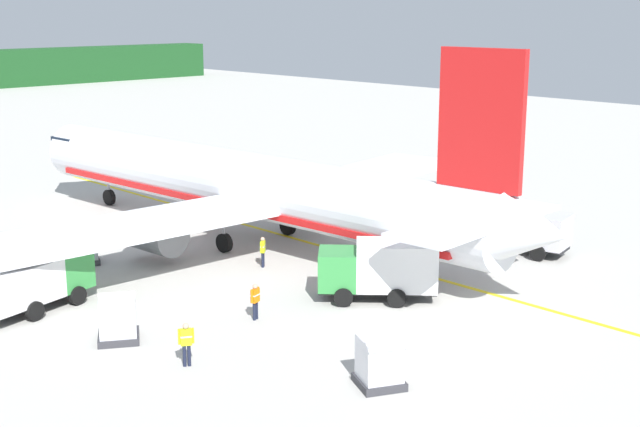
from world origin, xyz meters
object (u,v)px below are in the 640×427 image
(service_truck_fuel, at_px, (379,268))
(crew_marshaller, at_px, (255,299))
(crew_loader_left, at_px, (263,249))
(cargo_container_near, at_px, (380,362))
(cargo_container_far, at_px, (81,248))
(cargo_container_mid, at_px, (118,319))
(airliner_foreground, at_px, (246,185))
(service_truck_baggage, at_px, (33,281))
(crew_loader_right, at_px, (186,341))
(service_truck_catering, at_px, (512,227))

(service_truck_fuel, distance_m, crew_marshaller, 6.38)
(crew_marshaller, xyz_separation_m, crew_loader_left, (5.45, 5.95, -0.00))
(cargo_container_near, height_order, crew_marshaller, cargo_container_near)
(cargo_container_far, distance_m, crew_marshaller, 13.43)
(cargo_container_mid, xyz_separation_m, cargo_container_far, (4.49, 11.30, -0.09))
(cargo_container_far, height_order, crew_loader_left, cargo_container_far)
(airliner_foreground, distance_m, service_truck_baggage, 15.21)
(service_truck_baggage, bearing_deg, cargo_container_near, -71.89)
(airliner_foreground, xyz_separation_m, crew_loader_right, (-13.47, -12.93, -2.33))
(airliner_foreground, height_order, cargo_container_far, airliner_foreground)
(cargo_container_near, bearing_deg, crew_marshaller, 82.34)
(service_truck_baggage, xyz_separation_m, service_truck_catering, (24.38, -9.59, -0.01))
(crew_marshaller, distance_m, crew_loader_left, 8.07)
(airliner_foreground, bearing_deg, service_truck_baggage, -169.41)
(airliner_foreground, height_order, crew_marshaller, airliner_foreground)
(service_truck_catering, distance_m, cargo_container_near, 20.21)
(cargo_container_near, bearing_deg, crew_loader_left, 65.55)
(cargo_container_mid, distance_m, crew_marshaller, 6.11)
(cargo_container_near, bearing_deg, service_truck_baggage, 108.11)
(airliner_foreground, xyz_separation_m, service_truck_fuel, (-2.20, -12.78, -1.82))
(service_truck_fuel, xyz_separation_m, cargo_container_mid, (-11.78, 4.06, -0.62))
(cargo_container_far, relative_size, crew_loader_left, 1.37)
(service_truck_catering, relative_size, crew_loader_right, 3.90)
(cargo_container_near, bearing_deg, service_truck_catering, 20.31)
(service_truck_fuel, bearing_deg, airliner_foreground, 80.22)
(cargo_container_mid, relative_size, crew_marshaller, 1.40)
(cargo_container_mid, height_order, cargo_container_far, cargo_container_mid)
(airliner_foreground, bearing_deg, cargo_container_far, 164.81)
(crew_marshaller, height_order, crew_loader_left, crew_marshaller)
(service_truck_baggage, bearing_deg, service_truck_fuel, -38.40)
(service_truck_fuel, distance_m, cargo_container_far, 17.01)
(crew_marshaller, height_order, crew_loader_right, crew_loader_right)
(airliner_foreground, relative_size, service_truck_fuel, 7.50)
(service_truck_fuel, relative_size, service_truck_baggage, 0.93)
(airliner_foreground, relative_size, crew_marshaller, 24.99)
(airliner_foreground, relative_size, service_truck_baggage, 6.97)
(service_truck_fuel, bearing_deg, crew_marshaller, 161.83)
(cargo_container_near, xyz_separation_m, crew_marshaller, (1.15, 8.57, 0.04))
(crew_marshaller, bearing_deg, service_truck_catering, -5.01)
(airliner_foreground, xyz_separation_m, cargo_container_far, (-9.49, 2.58, -2.53))
(service_truck_catering, height_order, cargo_container_mid, service_truck_catering)
(airliner_foreground, bearing_deg, service_truck_fuel, -99.78)
(service_truck_baggage, bearing_deg, cargo_container_mid, -81.98)
(service_truck_fuel, relative_size, cargo_container_mid, 2.38)
(service_truck_fuel, bearing_deg, service_truck_baggage, 141.60)
(service_truck_catering, height_order, crew_loader_right, service_truck_catering)
(service_truck_baggage, distance_m, cargo_container_mid, 6.02)
(airliner_foreground, xyz_separation_m, crew_marshaller, (-8.24, -10.80, -2.41))
(crew_loader_left, bearing_deg, cargo_container_far, 132.08)
(service_truck_catering, distance_m, cargo_container_far, 24.21)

